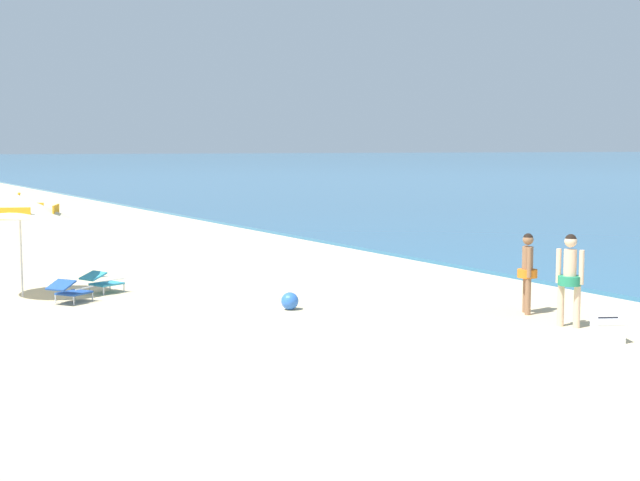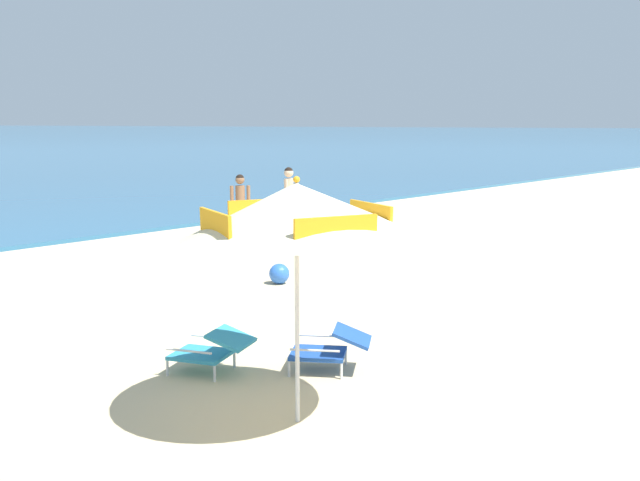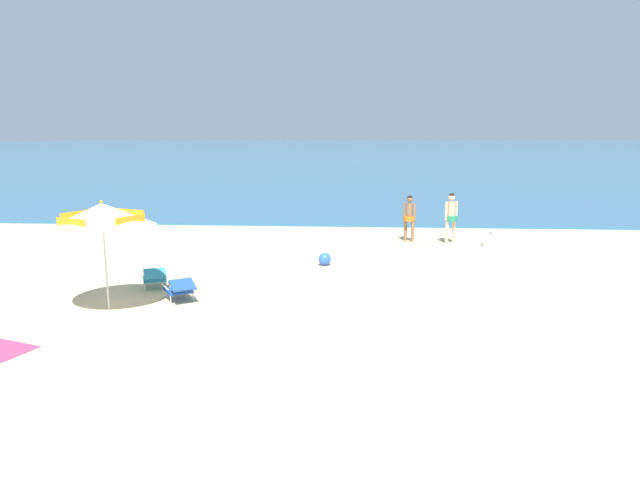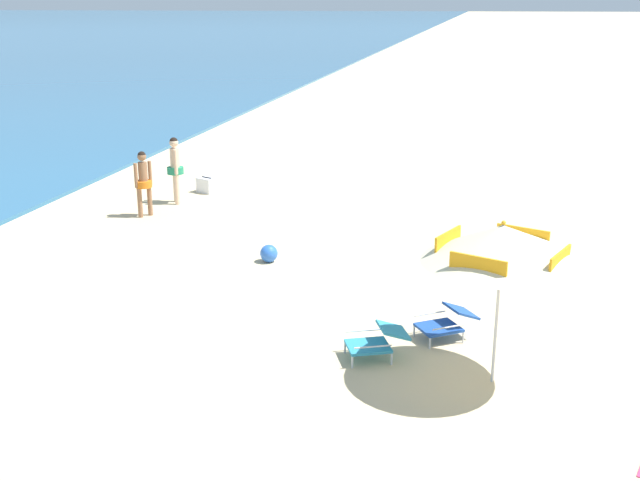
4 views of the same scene
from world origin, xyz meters
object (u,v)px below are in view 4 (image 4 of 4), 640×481
object	(u,v)px
beach_umbrella_striped_main	(502,243)
beach_ball	(269,253)
cooler_box	(207,185)
person_standing_near_shore	(143,179)
lounge_chair_beside_umbrella	(447,322)
lounge_chair_under_umbrella	(377,341)
person_standing_beside	(175,165)

from	to	relation	value
beach_umbrella_striped_main	beach_ball	bearing A→B (deg)	45.67
cooler_box	beach_umbrella_striped_main	bearing A→B (deg)	-141.57
beach_ball	person_standing_near_shore	bearing A→B (deg)	55.07
lounge_chair_beside_umbrella	beach_ball	xyz separation A→B (m)	(2.93, 3.62, -0.10)
beach_umbrella_striped_main	beach_ball	size ratio (longest dim) A/B	8.19
cooler_box	beach_ball	xyz separation A→B (m)	(-5.24, -3.19, -0.03)
beach_umbrella_striped_main	person_standing_near_shore	bearing A→B (deg)	49.76
lounge_chair_under_umbrella	lounge_chair_beside_umbrella	world-z (taller)	lounge_chair_beside_umbrella
beach_umbrella_striped_main	beach_ball	xyz separation A→B (m)	(4.21, 4.31, -1.79)
lounge_chair_under_umbrella	beach_ball	size ratio (longest dim) A/B	2.85
person_standing_near_shore	cooler_box	distance (m)	2.75
lounge_chair_under_umbrella	lounge_chair_beside_umbrella	size ratio (longest dim) A/B	0.99
beach_umbrella_striped_main	person_standing_near_shore	distance (m)	10.68
lounge_chair_beside_umbrella	cooler_box	bearing A→B (deg)	39.79
person_standing_near_shore	beach_ball	xyz separation A→B (m)	(-2.66, -3.80, -0.73)
lounge_chair_beside_umbrella	person_standing_near_shore	bearing A→B (deg)	53.02
cooler_box	beach_ball	world-z (taller)	cooler_box
lounge_chair_beside_umbrella	cooler_box	distance (m)	10.64
person_standing_beside	beach_ball	xyz separation A→B (m)	(-4.01, -3.55, -0.80)
lounge_chair_beside_umbrella	cooler_box	xyz separation A→B (m)	(8.17, 6.81, -0.07)
lounge_chair_under_umbrella	lounge_chair_beside_umbrella	distance (m)	1.30
person_standing_near_shore	cooler_box	bearing A→B (deg)	-13.28
lounge_chair_beside_umbrella	person_standing_beside	bearing A→B (deg)	45.93
lounge_chair_beside_umbrella	lounge_chair_under_umbrella	bearing A→B (deg)	133.74
beach_umbrella_striped_main	cooler_box	distance (m)	12.19
lounge_chair_under_umbrella	lounge_chair_beside_umbrella	bearing A→B (deg)	-46.26
beach_ball	lounge_chair_beside_umbrella	bearing A→B (deg)	-129.01
lounge_chair_beside_umbrella	person_standing_beside	distance (m)	10.00
person_standing_beside	lounge_chair_under_umbrella	bearing A→B (deg)	-141.53
lounge_chair_beside_umbrella	beach_ball	distance (m)	4.66
lounge_chair_under_umbrella	lounge_chair_beside_umbrella	xyz separation A→B (m)	(0.90, -0.94, -0.00)
person_standing_beside	cooler_box	world-z (taller)	person_standing_beside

